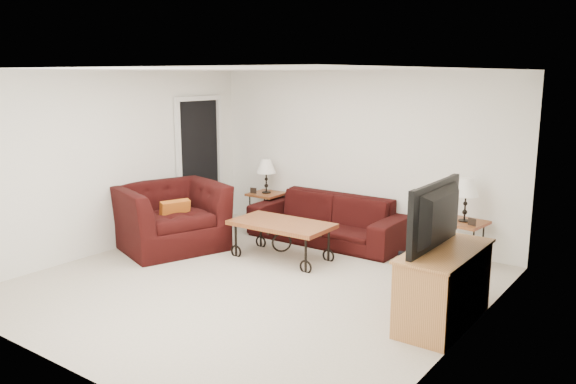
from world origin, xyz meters
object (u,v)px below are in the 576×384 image
object	(u,v)px
sofa	(327,219)
backpack	(410,253)
coffee_table	(282,240)
lamp_right	(465,200)
tv_stand	(444,286)
side_table_right	(463,242)
television	(446,216)
side_table_left	(266,209)
lamp_left	(266,176)
armchair	(170,217)

from	to	relation	value
sofa	backpack	distance (m)	1.56
coffee_table	backpack	distance (m)	1.70
sofa	coffee_table	distance (m)	1.06
lamp_right	tv_stand	distance (m)	2.06
side_table_right	television	xyz separation A→B (m)	(0.46, -1.94, 0.81)
side_table_left	television	xyz separation A→B (m)	(3.73, -1.94, 0.82)
side_table_left	television	size ratio (longest dim) A/B	0.48
backpack	side_table_right	bearing A→B (deg)	32.40
tv_stand	side_table_right	bearing A→B (deg)	103.96
sofa	television	size ratio (longest dim) A/B	2.05
sofa	coffee_table	world-z (taller)	sofa
lamp_left	backpack	size ratio (longest dim) A/B	1.36
tv_stand	lamp_right	bearing A→B (deg)	103.96
television	backpack	world-z (taller)	television
sofa	lamp_left	bearing A→B (deg)	171.99
lamp_right	television	distance (m)	2.01
sofa	armchair	distance (m)	2.28
tv_stand	television	world-z (taller)	television
sofa	armchair	xyz separation A→B (m)	(-1.63, -1.59, 0.12)
side_table_right	lamp_left	world-z (taller)	lamp_left
lamp_left	television	xyz separation A→B (m)	(3.73, -1.94, 0.27)
side_table_left	backpack	size ratio (longest dim) A/B	1.36
side_table_left	lamp_left	distance (m)	0.55
lamp_left	backpack	distance (m)	2.91
sofa	lamp_right	world-z (taller)	lamp_right
side_table_left	television	bearing A→B (deg)	-27.52
side_table_left	coffee_table	bearing A→B (deg)	-45.28
tv_stand	television	size ratio (longest dim) A/B	1.12
side_table_left	side_table_right	distance (m)	3.27
side_table_right	backpack	bearing A→B (deg)	-130.20
lamp_right	armchair	xyz separation A→B (m)	(-3.62, -1.77, -0.39)
lamp_left	backpack	bearing A→B (deg)	-11.59
lamp_left	television	size ratio (longest dim) A/B	0.48
side_table_left	lamp_right	size ratio (longest dim) A/B	0.97
sofa	side_table_right	distance (m)	2.00
sofa	armchair	world-z (taller)	armchair
armchair	sofa	bearing A→B (deg)	-26.04
side_table_left	lamp_right	bearing A→B (deg)	0.00
side_table_right	tv_stand	bearing A→B (deg)	-76.04
side_table_right	lamp_right	size ratio (longest dim) A/B	1.00
sofa	lamp_right	size ratio (longest dim) A/B	4.12
side_table_right	armchair	xyz separation A→B (m)	(-3.62, -1.77, 0.18)
side_table_right	lamp_right	bearing A→B (deg)	0.00
lamp_left	side_table_left	bearing A→B (deg)	0.00
lamp_right	coffee_table	distance (m)	2.46
lamp_right	coffee_table	bearing A→B (deg)	-148.92
sofa	backpack	bearing A→B (deg)	-14.55
armchair	tv_stand	distance (m)	4.11
tv_stand	backpack	world-z (taller)	tv_stand
armchair	tv_stand	size ratio (longest dim) A/B	1.11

